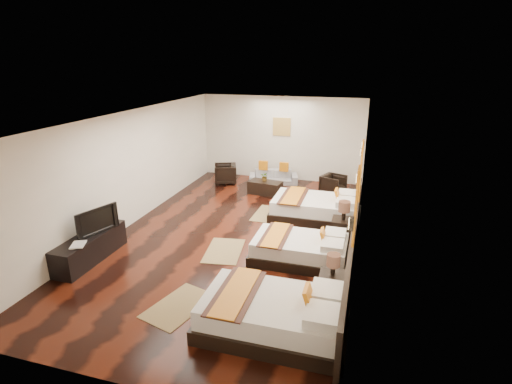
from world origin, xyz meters
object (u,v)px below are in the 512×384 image
(figurine, at_px, (110,215))
(coffee_table, at_px, (265,188))
(book, at_px, (71,245))
(tv, at_px, (95,220))
(armchair_left, at_px, (225,174))
(bed_far, at_px, (317,208))
(table_plant, at_px, (265,176))
(bed_near, at_px, (275,314))
(tv_console, at_px, (90,247))
(bed_mid, at_px, (301,249))
(sofa, at_px, (273,177))
(armchair_right, at_px, (333,185))
(nightstand_a, at_px, (332,284))
(nightstand_b, at_px, (343,228))

(figurine, height_order, coffee_table, figurine)
(book, distance_m, coffee_table, 6.05)
(tv, bearing_deg, armchair_left, 10.05)
(bed_far, xyz_separation_m, table_plant, (-1.82, 1.58, 0.25))
(bed_near, relative_size, tv_console, 1.24)
(figurine, bearing_deg, coffee_table, 60.77)
(tv_console, distance_m, book, 0.58)
(armchair_left, relative_size, coffee_table, 0.72)
(bed_mid, distance_m, sofa, 5.21)
(tv, xyz_separation_m, coffee_table, (2.36, 4.85, -0.62))
(bed_near, height_order, armchair_right, bed_near)
(bed_mid, bearing_deg, nightstand_a, -58.68)
(figurine, bearing_deg, sofa, 65.79)
(bed_near, distance_m, bed_mid, 2.32)
(bed_near, relative_size, book, 6.50)
(tv, xyz_separation_m, book, (-0.05, -0.69, -0.26))
(nightstand_a, relative_size, coffee_table, 0.87)
(bed_far, height_order, armchair_right, bed_far)
(tv, xyz_separation_m, armchair_right, (4.36, 5.42, -0.52))
(bed_mid, distance_m, nightstand_b, 1.36)
(book, xyz_separation_m, coffee_table, (2.41, 5.53, -0.37))
(bed_mid, bearing_deg, bed_far, 89.91)
(armchair_right, bearing_deg, book, 165.39)
(sofa, bearing_deg, armchair_left, 178.84)
(nightstand_a, bearing_deg, figurine, 171.04)
(nightstand_a, xyz_separation_m, tv_console, (-4.95, 0.04, -0.03))
(armchair_right, bearing_deg, sofa, 97.83)
(book, relative_size, armchair_right, 0.52)
(sofa, height_order, coffee_table, sofa)
(nightstand_b, bearing_deg, armchair_left, 140.38)
(bed_near, xyz_separation_m, tv, (-4.15, 1.32, 0.53))
(nightstand_a, relative_size, table_plant, 3.07)
(nightstand_a, xyz_separation_m, armchair_left, (-4.10, 5.75, 0.02))
(bed_near, distance_m, coffee_table, 6.42)
(tv_console, bearing_deg, table_plant, 64.90)
(armchair_right, bearing_deg, bed_mid, -161.56)
(nightstand_b, xyz_separation_m, book, (-4.95, -2.81, 0.22))
(bed_far, relative_size, coffee_table, 2.26)
(book, distance_m, table_plant, 6.07)
(armchair_right, xyz_separation_m, table_plant, (-2.03, -0.53, 0.24))
(bed_far, bearing_deg, bed_mid, -90.09)
(tv, relative_size, figurine, 3.06)
(bed_far, height_order, table_plant, bed_far)
(bed_far, relative_size, tv, 2.37)
(bed_near, xyz_separation_m, figurine, (-4.20, 1.86, 0.41))
(nightstand_b, xyz_separation_m, armchair_left, (-4.10, 3.39, -0.02))
(tv, height_order, armchair_right, tv)
(sofa, bearing_deg, table_plant, -106.26)
(sofa, bearing_deg, book, -124.86)
(bed_mid, height_order, armchair_left, bed_mid)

